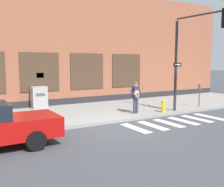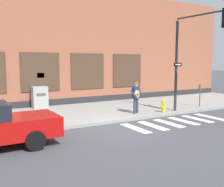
% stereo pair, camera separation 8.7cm
% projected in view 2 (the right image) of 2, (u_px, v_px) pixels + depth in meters
% --- Properties ---
extents(ground_plane, '(160.00, 160.00, 0.00)m').
position_uv_depth(ground_plane, '(120.00, 129.00, 11.33)').
color(ground_plane, '#424449').
extents(sidewalk, '(28.00, 5.68, 0.15)m').
position_uv_depth(sidewalk, '(83.00, 113.00, 14.65)').
color(sidewalk, gray).
rests_on(sidewalk, ground).
extents(building_backdrop, '(28.00, 4.06, 7.74)m').
position_uv_depth(building_backdrop, '(55.00, 48.00, 18.36)').
color(building_backdrop, '#99563D').
rests_on(building_backdrop, ground).
extents(crosswalk, '(5.20, 1.90, 0.01)m').
position_uv_depth(crosswalk, '(176.00, 122.00, 12.59)').
color(crosswalk, silver).
rests_on(crosswalk, ground).
extents(busker, '(0.73, 0.56, 1.67)m').
position_uv_depth(busker, '(136.00, 96.00, 13.91)').
color(busker, '#33384C').
rests_on(busker, sidewalk).
extents(traffic_light, '(0.63, 3.32, 5.17)m').
position_uv_depth(traffic_light, '(195.00, 45.00, 13.42)').
color(traffic_light, '#2D2D30').
rests_on(traffic_light, sidewalk).
extents(parking_meter, '(0.13, 0.11, 1.44)m').
position_uv_depth(parking_meter, '(200.00, 91.00, 16.08)').
color(parking_meter, '#47474C').
rests_on(parking_meter, sidewalk).
extents(utility_box, '(0.88, 0.69, 1.29)m').
position_uv_depth(utility_box, '(40.00, 97.00, 15.72)').
color(utility_box, '#9E9E9E').
rests_on(utility_box, sidewalk).
extents(fire_hydrant, '(0.38, 0.20, 0.70)m').
position_uv_depth(fire_hydrant, '(164.00, 106.00, 14.28)').
color(fire_hydrant, gold).
rests_on(fire_hydrant, sidewalk).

